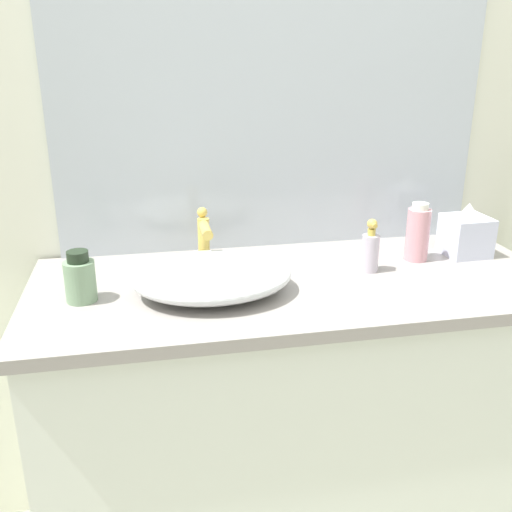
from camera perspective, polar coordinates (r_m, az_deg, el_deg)
The scene contains 9 objects.
bathroom_wall_rear at distance 1.71m, azimuth 2.92°, elevation 15.02°, with size 6.00×0.06×2.60m, color silver.
vanity_counter at distance 1.70m, azimuth 3.71°, elevation -16.24°, with size 1.36×0.58×0.88m.
wall_mirror_panel at distance 1.66m, azimuth 1.82°, elevation 21.36°, with size 1.23×0.01×1.21m, color #B2BCC6.
sink_basin at distance 1.39m, azimuth -4.36°, elevation -2.02°, with size 0.39×0.30×0.08m, color silver.
faucet at distance 1.53m, azimuth -5.17°, elevation 2.03°, with size 0.03×0.14×0.16m.
soap_dispenser at distance 1.55m, azimuth 11.30°, elevation 0.60°, with size 0.05×0.05×0.14m.
lotion_bottle at distance 1.66m, azimuth 15.79°, elevation 2.20°, with size 0.06×0.06×0.16m.
perfume_bottle at distance 1.40m, azimuth -17.10°, elevation -2.16°, with size 0.07×0.07×0.12m.
tissue_box at distance 1.75m, azimuth 20.16°, elevation 2.15°, with size 0.12×0.12×0.15m.
Camera 1 is at (-0.41, -0.92, 1.44)m, focal length 40.22 mm.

